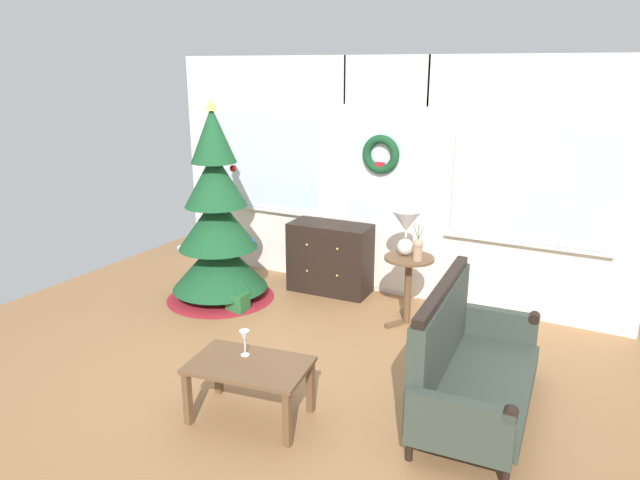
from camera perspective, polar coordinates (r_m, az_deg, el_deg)
ground_plane at (r=5.04m, az=-3.54°, el=-12.49°), size 6.76×6.76×0.00m
back_wall_with_door at (r=6.37m, az=6.16°, el=5.99°), size 5.20×0.19×2.55m
christmas_tree at (r=6.32m, az=-9.91°, el=0.87°), size 1.17×1.17×2.13m
dresser_cabinet at (r=6.54m, az=1.01°, el=-1.74°), size 0.92×0.48×0.78m
settee_sofa at (r=4.48m, az=13.87°, el=-11.51°), size 0.81×1.63×0.96m
side_table at (r=5.76m, az=8.58°, el=-3.51°), size 0.50×0.48×0.68m
table_lamp at (r=5.67m, az=8.36°, el=1.29°), size 0.28×0.28×0.44m
flower_vase at (r=5.57m, az=9.48°, el=-0.82°), size 0.11×0.10×0.35m
coffee_table at (r=4.29m, az=-6.87°, el=-12.57°), size 0.91×0.64×0.43m
wine_glass at (r=4.30m, az=-7.34°, el=-9.36°), size 0.08×0.08×0.20m
gift_box at (r=6.16m, az=-7.99°, el=-5.98°), size 0.20×0.18×0.20m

